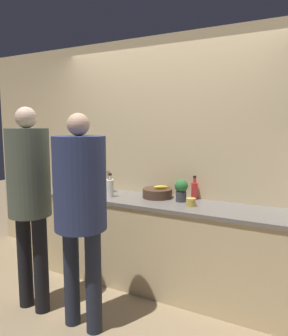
{
  "coord_description": "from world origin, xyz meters",
  "views": [
    {
      "loc": [
        1.49,
        -2.57,
        1.68
      ],
      "look_at": [
        0.0,
        0.14,
        1.26
      ],
      "focal_mm": 35.0,
      "sensor_mm": 36.0,
      "label": 1
    }
  ],
  "objects_px": {
    "bottle_red": "(194,190)",
    "potted_plant": "(181,189)",
    "person_center": "(80,199)",
    "person_left": "(29,190)",
    "bottle_clear": "(110,188)",
    "fruit_bowl": "(157,193)",
    "cup_yellow": "(191,202)",
    "utensil_crock": "(109,185)"
  },
  "relations": [
    {
      "from": "bottle_red",
      "to": "potted_plant",
      "type": "xyz_separation_m",
      "value": [
        -0.08,
        -0.15,
        0.03
      ]
    },
    {
      "from": "person_center",
      "to": "bottle_red",
      "type": "height_order",
      "value": "person_center"
    },
    {
      "from": "person_left",
      "to": "potted_plant",
      "type": "distance_m",
      "value": 1.43
    },
    {
      "from": "bottle_red",
      "to": "bottle_clear",
      "type": "xyz_separation_m",
      "value": [
        -0.82,
        -0.32,
        0.0
      ]
    },
    {
      "from": "fruit_bowl",
      "to": "person_left",
      "type": "bearing_deg",
      "value": -126.07
    },
    {
      "from": "person_center",
      "to": "person_left",
      "type": "bearing_deg",
      "value": 179.17
    },
    {
      "from": "person_left",
      "to": "bottle_red",
      "type": "relative_size",
      "value": 7.48
    },
    {
      "from": "person_center",
      "to": "bottle_red",
      "type": "xyz_separation_m",
      "value": [
        0.54,
        1.14,
        -0.08
      ]
    },
    {
      "from": "bottle_red",
      "to": "potted_plant",
      "type": "bearing_deg",
      "value": -118.83
    },
    {
      "from": "fruit_bowl",
      "to": "potted_plant",
      "type": "xyz_separation_m",
      "value": [
        0.28,
        -0.04,
        0.07
      ]
    },
    {
      "from": "bottle_red",
      "to": "cup_yellow",
      "type": "xyz_separation_m",
      "value": [
        0.07,
        -0.28,
        -0.06
      ]
    },
    {
      "from": "person_left",
      "to": "utensil_crock",
      "type": "height_order",
      "value": "person_left"
    },
    {
      "from": "potted_plant",
      "to": "fruit_bowl",
      "type": "bearing_deg",
      "value": 171.6
    },
    {
      "from": "potted_plant",
      "to": "utensil_crock",
      "type": "bearing_deg",
      "value": 177.54
    },
    {
      "from": "potted_plant",
      "to": "person_center",
      "type": "bearing_deg",
      "value": -114.49
    },
    {
      "from": "utensil_crock",
      "to": "bottle_red",
      "type": "distance_m",
      "value": 0.99
    },
    {
      "from": "utensil_crock",
      "to": "cup_yellow",
      "type": "relative_size",
      "value": 2.68
    },
    {
      "from": "utensil_crock",
      "to": "bottle_red",
      "type": "relative_size",
      "value": 1.0
    },
    {
      "from": "person_center",
      "to": "bottle_clear",
      "type": "bearing_deg",
      "value": 108.92
    },
    {
      "from": "bottle_red",
      "to": "bottle_clear",
      "type": "bearing_deg",
      "value": -158.67
    },
    {
      "from": "person_left",
      "to": "utensil_crock",
      "type": "bearing_deg",
      "value": 82.61
    },
    {
      "from": "person_left",
      "to": "utensil_crock",
      "type": "distance_m",
      "value": 1.04
    },
    {
      "from": "person_left",
      "to": "bottle_clear",
      "type": "distance_m",
      "value": 0.87
    },
    {
      "from": "bottle_red",
      "to": "potted_plant",
      "type": "height_order",
      "value": "bottle_red"
    },
    {
      "from": "fruit_bowl",
      "to": "bottle_clear",
      "type": "height_order",
      "value": "bottle_clear"
    },
    {
      "from": "fruit_bowl",
      "to": "potted_plant",
      "type": "bearing_deg",
      "value": -8.4
    },
    {
      "from": "fruit_bowl",
      "to": "bottle_red",
      "type": "height_order",
      "value": "bottle_red"
    },
    {
      "from": "cup_yellow",
      "to": "fruit_bowl",
      "type": "bearing_deg",
      "value": 158.58
    },
    {
      "from": "person_left",
      "to": "person_center",
      "type": "bearing_deg",
      "value": -0.83
    },
    {
      "from": "fruit_bowl",
      "to": "bottle_red",
      "type": "relative_size",
      "value": 1.27
    },
    {
      "from": "person_center",
      "to": "bottle_clear",
      "type": "relative_size",
      "value": 6.94
    },
    {
      "from": "cup_yellow",
      "to": "person_left",
      "type": "bearing_deg",
      "value": -144.17
    },
    {
      "from": "person_center",
      "to": "fruit_bowl",
      "type": "bearing_deg",
      "value": 80.76
    },
    {
      "from": "person_center",
      "to": "potted_plant",
      "type": "relative_size",
      "value": 7.85
    },
    {
      "from": "bottle_clear",
      "to": "cup_yellow",
      "type": "relative_size",
      "value": 2.8
    },
    {
      "from": "person_center",
      "to": "bottle_red",
      "type": "bearing_deg",
      "value": 64.92
    },
    {
      "from": "person_left",
      "to": "fruit_bowl",
      "type": "xyz_separation_m",
      "value": [
        0.75,
        1.03,
        -0.14
      ]
    },
    {
      "from": "person_center",
      "to": "utensil_crock",
      "type": "height_order",
      "value": "person_center"
    },
    {
      "from": "person_center",
      "to": "potted_plant",
      "type": "xyz_separation_m",
      "value": [
        0.45,
        0.99,
        -0.06
      ]
    },
    {
      "from": "person_left",
      "to": "bottle_clear",
      "type": "relative_size",
      "value": 7.19
    },
    {
      "from": "potted_plant",
      "to": "bottle_red",
      "type": "bearing_deg",
      "value": 61.17
    },
    {
      "from": "cup_yellow",
      "to": "utensil_crock",
      "type": "bearing_deg",
      "value": 170.92
    }
  ]
}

